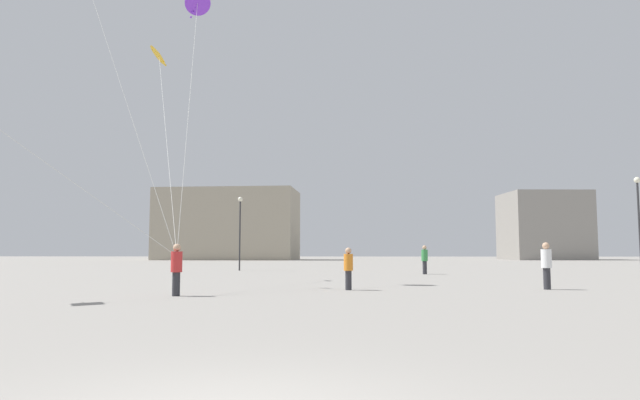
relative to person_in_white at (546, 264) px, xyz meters
The scene contains 10 objects.
person_in_white is the anchor object (origin of this frame).
person_in_green 14.52m from the person_in_white, 100.71° to the left, with size 0.40×0.40×1.83m.
person_in_orange 7.64m from the person_in_white, behind, with size 0.35×0.35×1.60m.
person_in_red 13.79m from the person_in_white, 164.02° to the right, with size 0.37×0.37×1.71m.
kite_violet_diamond 19.61m from the person_in_white, 165.82° to the left, with size 2.30×8.27×12.61m.
kite_amber_diamond 22.04m from the person_in_white, 158.22° to the left, with size 5.17×11.72×11.30m.
building_left_hall 79.22m from the person_in_white, 110.54° to the left, with size 23.60×13.44×11.88m.
building_centre_hall 81.39m from the person_in_white, 71.15° to the left, with size 13.55×12.13×11.46m.
lamppost_east 15.56m from the person_in_white, 51.27° to the left, with size 0.36×0.36×5.84m.
lamppost_west 25.94m from the person_in_white, 127.57° to the left, with size 0.36×0.36×5.58m.
Camera 1 is at (1.05, -5.10, 1.47)m, focal length 31.94 mm.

